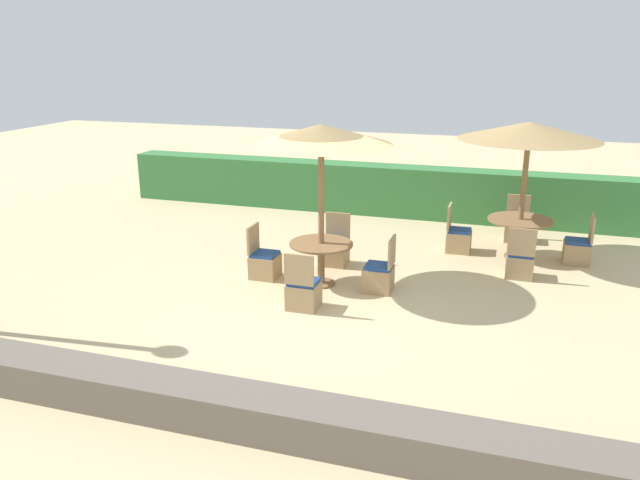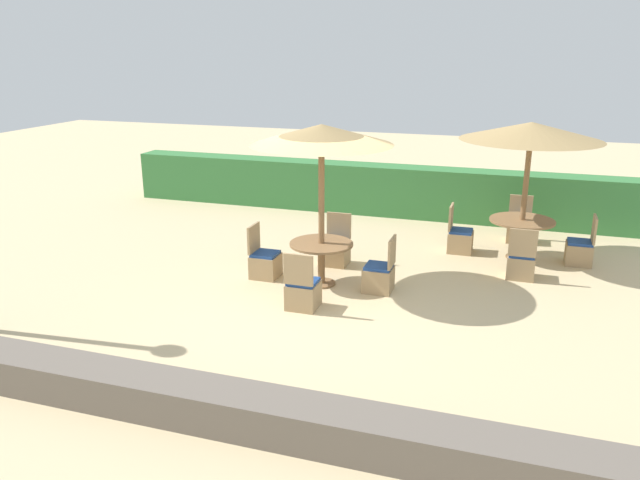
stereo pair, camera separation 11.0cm
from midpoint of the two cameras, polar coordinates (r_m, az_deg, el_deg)
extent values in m
plane|color=#D1BA8C|center=(9.71, -1.39, -6.09)|extent=(40.00, 40.00, 0.00)
cube|color=#387A3D|center=(14.91, 5.80, 4.57)|extent=(13.00, 0.70, 1.17)
cube|color=#6B6056|center=(6.95, -10.35, -14.63)|extent=(10.00, 0.56, 0.43)
cylinder|color=olive|center=(12.14, 17.83, 4.05)|extent=(0.10, 0.10, 2.48)
cone|color=tan|center=(11.94, 18.34, 9.47)|extent=(2.54, 2.54, 0.32)
cylinder|color=olive|center=(12.46, 17.31, -1.44)|extent=(0.48, 0.48, 0.03)
cylinder|color=olive|center=(12.36, 17.45, 0.07)|extent=(0.12, 0.12, 0.72)
cylinder|color=olive|center=(12.26, 17.61, 1.75)|extent=(1.19, 1.19, 0.04)
cube|color=tan|center=(12.46, 12.32, -0.14)|extent=(0.46, 0.46, 0.40)
cube|color=navy|center=(12.40, 12.39, 0.86)|extent=(0.42, 0.42, 0.05)
cube|color=tan|center=(12.35, 11.50, 2.12)|extent=(0.04, 0.46, 0.48)
cube|color=tan|center=(11.38, 17.50, -2.26)|extent=(0.46, 0.46, 0.40)
cube|color=navy|center=(11.31, 17.60, -1.18)|extent=(0.42, 0.42, 0.05)
cube|color=tan|center=(11.03, 17.72, -0.21)|extent=(0.46, 0.04, 0.48)
cube|color=tan|center=(12.44, 22.16, -1.09)|extent=(0.46, 0.46, 0.40)
cube|color=navy|center=(12.37, 22.28, -0.10)|extent=(0.42, 0.42, 0.05)
cube|color=tan|center=(12.32, 23.39, 0.98)|extent=(0.04, 0.46, 0.48)
cube|color=tan|center=(13.44, 17.27, 0.75)|extent=(0.46, 0.46, 0.40)
cube|color=navy|center=(13.38, 17.35, 1.68)|extent=(0.42, 0.42, 0.05)
cube|color=tan|center=(13.52, 17.47, 2.99)|extent=(0.46, 0.04, 0.48)
cylinder|color=olive|center=(10.19, -0.20, 2.81)|extent=(0.10, 0.10, 2.61)
cone|color=tan|center=(9.95, -0.21, 9.64)|extent=(2.30, 2.30, 0.32)
cylinder|color=olive|center=(10.58, -0.19, -3.96)|extent=(0.48, 0.48, 0.03)
cylinder|color=olive|center=(10.47, -0.20, -2.27)|extent=(0.12, 0.12, 0.69)
cylinder|color=olive|center=(10.35, -0.20, -0.36)|extent=(1.06, 1.06, 0.04)
cube|color=tan|center=(10.87, -5.33, -2.41)|extent=(0.46, 0.46, 0.40)
cube|color=navy|center=(10.80, -5.36, -1.28)|extent=(0.42, 0.42, 0.05)
cube|color=tan|center=(10.80, -6.43, 0.16)|extent=(0.04, 0.46, 0.48)
cube|color=tan|center=(11.46, 1.07, -1.28)|extent=(0.46, 0.46, 0.40)
cube|color=navy|center=(11.39, 1.08, -0.21)|extent=(0.42, 0.42, 0.05)
cube|color=tan|center=(11.51, 1.38, 1.35)|extent=(0.46, 0.04, 0.48)
cube|color=tan|center=(9.60, -1.83, -5.09)|extent=(0.46, 0.46, 0.40)
cube|color=navy|center=(9.52, -1.84, -3.83)|extent=(0.42, 0.42, 0.05)
cube|color=tan|center=(9.24, -2.28, -2.75)|extent=(0.46, 0.04, 0.48)
cube|color=tan|center=(10.28, 5.04, -3.58)|extent=(0.46, 0.46, 0.40)
cube|color=navy|center=(10.20, 5.07, -2.40)|extent=(0.42, 0.42, 0.05)
cube|color=tan|center=(10.08, 6.28, -1.10)|extent=(0.04, 0.46, 0.48)
camera|label=1|loc=(0.05, -90.32, -0.10)|focal=35.00mm
camera|label=2|loc=(0.05, 89.68, 0.10)|focal=35.00mm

